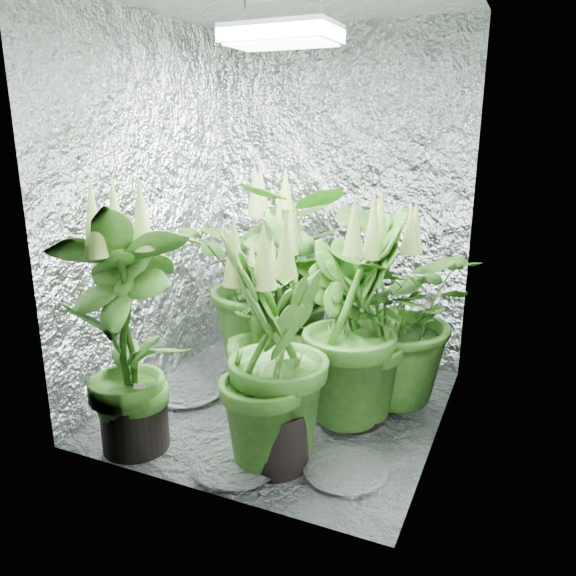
% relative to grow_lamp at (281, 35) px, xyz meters
% --- Properties ---
extents(ground, '(1.60, 1.60, 0.00)m').
position_rel_grow_lamp_xyz_m(ground, '(0.00, 0.00, -1.83)').
color(ground, silver).
rests_on(ground, ground).
extents(walls, '(1.62, 1.62, 2.00)m').
position_rel_grow_lamp_xyz_m(walls, '(0.00, 0.00, -0.83)').
color(walls, silver).
rests_on(walls, ground).
extents(grow_lamp, '(0.50, 0.30, 0.22)m').
position_rel_grow_lamp_xyz_m(grow_lamp, '(0.00, 0.00, 0.00)').
color(grow_lamp, gray).
rests_on(grow_lamp, ceiling).
extents(plant_a, '(1.24, 1.24, 1.23)m').
position_rel_grow_lamp_xyz_m(plant_a, '(-0.25, 0.43, -1.24)').
color(plant_a, black).
rests_on(plant_a, ground).
extents(plant_b, '(0.66, 0.66, 1.06)m').
position_rel_grow_lamp_xyz_m(plant_b, '(-0.07, 0.21, -1.34)').
color(plant_b, black).
rests_on(plant_b, ground).
extents(plant_c, '(0.67, 0.67, 1.14)m').
position_rel_grow_lamp_xyz_m(plant_c, '(0.39, 0.01, -1.30)').
color(plant_c, black).
rests_on(plant_c, ground).
extents(plant_d, '(0.63, 0.63, 0.89)m').
position_rel_grow_lamp_xyz_m(plant_d, '(-0.08, -0.01, -1.42)').
color(plant_d, black).
rests_on(plant_d, ground).
extents(plant_e, '(0.92, 0.92, 1.08)m').
position_rel_grow_lamp_xyz_m(plant_e, '(0.47, 0.25, -1.31)').
color(plant_e, black).
rests_on(plant_e, ground).
extents(plant_f, '(0.81, 0.81, 1.22)m').
position_rel_grow_lamp_xyz_m(plant_f, '(-0.45, -0.64, -1.26)').
color(plant_f, black).
rests_on(plant_f, ground).
extents(plant_g, '(0.60, 0.60, 1.11)m').
position_rel_grow_lamp_xyz_m(plant_g, '(0.19, -0.50, -1.32)').
color(plant_g, black).
rests_on(plant_g, ground).
extents(circulation_fan, '(0.20, 0.31, 0.38)m').
position_rel_grow_lamp_xyz_m(circulation_fan, '(0.59, 0.28, -1.67)').
color(circulation_fan, black).
rests_on(circulation_fan, ground).
extents(plant_label, '(0.06, 0.03, 0.08)m').
position_rel_grow_lamp_xyz_m(plant_label, '(-0.39, -0.67, -1.53)').
color(plant_label, white).
rests_on(plant_label, plant_f).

